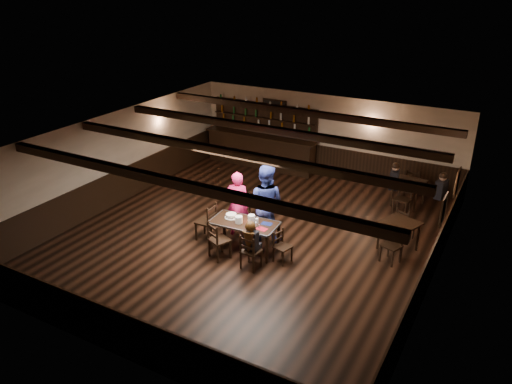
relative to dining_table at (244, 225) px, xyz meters
The scene contains 25 objects.
ground 0.97m from the dining_table, 105.06° to the left, with size 10.00×10.00×0.00m, color black.
room_shell 1.29m from the dining_table, 103.57° to the left, with size 9.02×10.02×2.71m.
dining_table is the anchor object (origin of this frame).
chair_near_left 0.79m from the dining_table, 117.74° to the right, with size 0.58×0.57×0.95m.
chair_near_right 0.93m from the dining_table, 52.98° to the right, with size 0.44×0.42×0.88m.
chair_end_left 1.04m from the dining_table, behind, with size 0.45×0.47×0.99m.
chair_end_right 1.03m from the dining_table, ahead, with size 0.43×0.45×0.79m.
chair_far_pushed 1.67m from the dining_table, 121.30° to the left, with size 0.42×0.41×0.82m.
woman_pink 0.84m from the dining_table, 132.67° to the left, with size 0.63×0.42×1.73m, color #FF1650.
man_blue 0.85m from the dining_table, 78.73° to the left, with size 0.97×0.75×1.99m, color navy.
seated_person 0.88m from the dining_table, 50.38° to the right, with size 0.32×0.47×0.77m.
cake 0.43m from the dining_table, behind, with size 0.33×0.33×0.10m.
plate_stack_a 0.21m from the dining_table, 137.50° to the right, with size 0.18×0.18×0.17m, color white.
plate_stack_b 0.25m from the dining_table, 20.25° to the left, with size 0.17×0.17×0.20m, color white.
tea_light 0.16m from the dining_table, 50.12° to the left, with size 0.05×0.05×0.06m.
salt_shaker 0.37m from the dining_table, ahead, with size 0.04×0.04×0.10m, color silver.
pepper_shaker 0.47m from the dining_table, 10.81° to the right, with size 0.04×0.04×0.09m, color #A5A8AD.
drink_glass 0.33m from the dining_table, 19.51° to the left, with size 0.08×0.08×0.12m, color silver.
menu_red 0.55m from the dining_table, 11.13° to the right, with size 0.26×0.18×0.00m, color maroon.
menu_blue 0.55m from the dining_table, 19.78° to the left, with size 0.26×0.18×0.00m, color #0D1643.
bar_counter 5.91m from the dining_table, 114.27° to the left, with size 4.13×0.70×2.20m.
back_table_a 3.76m from the dining_table, 28.85° to the left, with size 1.04×1.04×0.75m.
back_table_b 5.37m from the dining_table, 57.62° to the left, with size 0.95×0.95×0.75m.
bg_patron_left 5.10m from the dining_table, 61.19° to the left, with size 0.29×0.42×0.80m.
bg_patron_right 5.81m from the dining_table, 49.39° to the left, with size 0.32×0.42×0.77m.
Camera 1 is at (5.62, -9.90, 6.26)m, focal length 35.00 mm.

